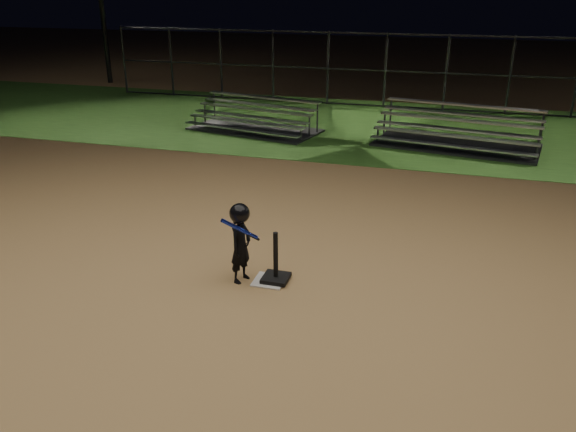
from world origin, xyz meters
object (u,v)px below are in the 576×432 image
object	(u,v)px
bleacher_right	(456,139)
bleacher_left	(254,124)
home_plate	(269,281)
batting_tee	(276,271)
child_batter	(241,241)

from	to	relation	value
bleacher_right	bleacher_left	bearing A→B (deg)	-171.63
home_plate	batting_tee	world-z (taller)	batting_tee
bleacher_left	bleacher_right	xyz separation A→B (m)	(5.72, -0.15, 0.02)
child_batter	bleacher_left	xyz separation A→B (m)	(-2.81, 8.66, -0.46)
child_batter	bleacher_right	xyz separation A→B (m)	(2.92, 8.51, -0.43)
batting_tee	bleacher_right	bearing A→B (deg)	73.91
child_batter	bleacher_right	distance (m)	9.01
home_plate	bleacher_left	bearing A→B (deg)	110.49
child_batter	batting_tee	bearing A→B (deg)	-61.05
batting_tee	bleacher_left	distance (m)	9.17
child_batter	bleacher_left	distance (m)	9.12
batting_tee	bleacher_right	world-z (taller)	bleacher_right
home_plate	bleacher_right	xyz separation A→B (m)	(2.51, 8.44, 0.20)
home_plate	bleacher_left	size ratio (longest dim) A/B	0.11
bleacher_left	bleacher_right	bearing A→B (deg)	10.82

